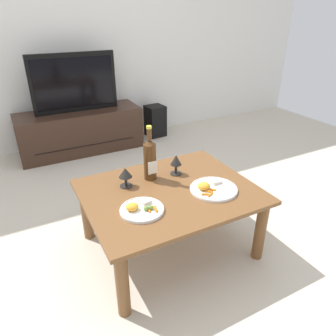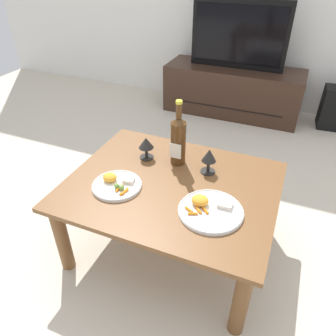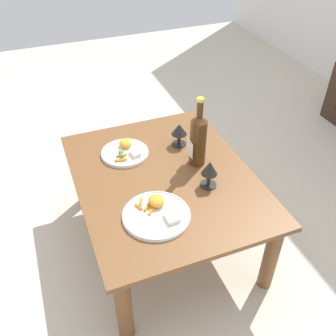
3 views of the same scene
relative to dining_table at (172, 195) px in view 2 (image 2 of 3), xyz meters
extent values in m
plane|color=beige|center=(0.00, 0.00, -0.37)|extent=(6.40, 6.40, 0.00)
cube|color=brown|center=(0.00, 0.00, 0.06)|extent=(1.05, 0.84, 0.03)
cylinder|color=brown|center=(-0.46, -0.35, -0.16)|extent=(0.07, 0.07, 0.42)
cylinder|color=brown|center=(0.46, -0.35, -0.16)|extent=(0.07, 0.07, 0.42)
cylinder|color=brown|center=(-0.46, 0.35, -0.16)|extent=(0.07, 0.07, 0.42)
cylinder|color=brown|center=(0.46, 0.35, -0.16)|extent=(0.07, 0.07, 0.42)
cube|color=#382319|center=(-0.11, 1.92, -0.14)|extent=(1.33, 0.46, 0.46)
cube|color=black|center=(-0.11, 1.68, -0.23)|extent=(1.06, 0.01, 0.01)
cube|color=black|center=(-0.11, 1.92, 0.39)|extent=(0.89, 0.04, 0.60)
cube|color=black|center=(-0.11, 1.89, 0.39)|extent=(0.82, 0.01, 0.51)
cube|color=black|center=(0.83, 1.96, -0.18)|extent=(0.23, 0.23, 0.39)
cylinder|color=#4C2D14|center=(-0.04, 0.19, 0.20)|extent=(0.08, 0.08, 0.24)
cone|color=#4C2D14|center=(-0.04, 0.19, 0.33)|extent=(0.08, 0.08, 0.04)
cylinder|color=#4C2D14|center=(-0.04, 0.19, 0.38)|extent=(0.03, 0.03, 0.08)
cylinder|color=yellow|center=(-0.04, 0.19, 0.43)|extent=(0.03, 0.03, 0.02)
cube|color=silver|center=(-0.04, 0.15, 0.17)|extent=(0.07, 0.00, 0.09)
cylinder|color=black|center=(-0.22, 0.17, 0.08)|extent=(0.08, 0.08, 0.01)
cylinder|color=black|center=(-0.22, 0.17, 0.11)|extent=(0.02, 0.02, 0.06)
cone|color=black|center=(-0.22, 0.17, 0.17)|extent=(0.08, 0.08, 0.06)
cylinder|color=black|center=(0.14, 0.17, 0.08)|extent=(0.08, 0.08, 0.01)
cylinder|color=black|center=(0.14, 0.17, 0.11)|extent=(0.02, 0.02, 0.06)
cone|color=black|center=(0.14, 0.17, 0.18)|extent=(0.08, 0.08, 0.07)
cylinder|color=white|center=(-0.24, -0.13, 0.08)|extent=(0.25, 0.25, 0.01)
torus|color=white|center=(-0.24, -0.13, 0.09)|extent=(0.25, 0.25, 0.01)
ellipsoid|color=orange|center=(-0.29, -0.11, 0.11)|extent=(0.07, 0.06, 0.04)
cube|color=beige|center=(-0.20, -0.08, 0.10)|extent=(0.06, 0.05, 0.02)
cylinder|color=orange|center=(-0.18, -0.17, 0.09)|extent=(0.03, 0.05, 0.01)
cylinder|color=orange|center=(-0.18, -0.16, 0.09)|extent=(0.01, 0.05, 0.01)
cylinder|color=orange|center=(-0.21, -0.15, 0.09)|extent=(0.01, 0.05, 0.01)
sphere|color=olive|center=(-0.20, -0.15, 0.10)|extent=(0.03, 0.03, 0.03)
sphere|color=olive|center=(-0.20, -0.15, 0.10)|extent=(0.03, 0.03, 0.03)
sphere|color=olive|center=(-0.23, -0.15, 0.10)|extent=(0.03, 0.03, 0.03)
cylinder|color=white|center=(0.24, -0.13, 0.08)|extent=(0.30, 0.30, 0.01)
torus|color=white|center=(0.24, -0.13, 0.09)|extent=(0.29, 0.29, 0.01)
ellipsoid|color=orange|center=(0.18, -0.11, 0.11)|extent=(0.08, 0.07, 0.04)
cube|color=beige|center=(0.29, -0.08, 0.10)|extent=(0.07, 0.05, 0.02)
cylinder|color=orange|center=(0.22, -0.14, 0.09)|extent=(0.04, 0.04, 0.01)
cylinder|color=orange|center=(0.19, -0.15, 0.09)|extent=(0.04, 0.04, 0.01)
cylinder|color=orange|center=(0.15, -0.17, 0.09)|extent=(0.04, 0.03, 0.01)
cylinder|color=orange|center=(0.18, -0.19, 0.09)|extent=(0.04, 0.03, 0.01)
camera|label=1|loc=(-0.78, -1.46, 1.07)|focal=33.27mm
camera|label=2|loc=(0.48, -1.19, 1.06)|focal=34.25mm
camera|label=3|loc=(1.32, -0.49, 1.25)|focal=40.36mm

